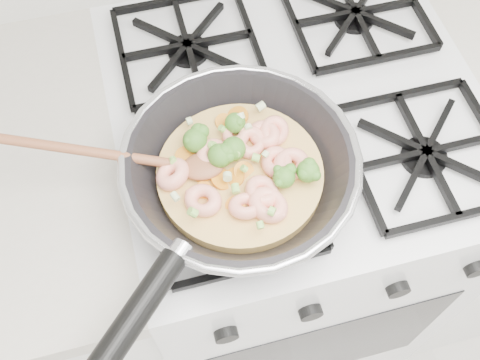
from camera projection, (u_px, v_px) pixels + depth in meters
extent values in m
cube|color=white|center=(281.00, 223.00, 1.31)|extent=(0.60, 0.60, 0.90)
cube|color=black|center=(324.00, 351.00, 1.16)|extent=(0.48, 0.00, 0.40)
cube|color=black|center=(299.00, 98.00, 0.91)|extent=(0.56, 0.56, 0.02)
torus|color=silver|center=(240.00, 160.00, 0.76)|extent=(0.33, 0.33, 0.01)
cylinder|color=black|center=(128.00, 326.00, 0.65)|extent=(0.16, 0.16, 0.03)
cylinder|color=#E2B762|center=(240.00, 174.00, 0.80)|extent=(0.23, 0.23, 0.02)
ellipsoid|color=brown|center=(204.00, 166.00, 0.78)|extent=(0.07, 0.06, 0.02)
cylinder|color=brown|center=(96.00, 153.00, 0.76)|extent=(0.26, 0.09, 0.07)
torus|color=#FFB196|center=(173.00, 174.00, 0.77)|extent=(0.08, 0.08, 0.03)
torus|color=#FFB196|center=(268.00, 205.00, 0.75)|extent=(0.08, 0.08, 0.03)
torus|color=#FFB196|center=(274.00, 131.00, 0.81)|extent=(0.07, 0.07, 0.03)
torus|color=#FFB196|center=(291.00, 164.00, 0.78)|extent=(0.07, 0.07, 0.03)
torus|color=#FFB196|center=(276.00, 162.00, 0.78)|extent=(0.06, 0.05, 0.02)
torus|color=#FFB196|center=(203.00, 200.00, 0.75)|extent=(0.08, 0.08, 0.02)
torus|color=#FFB196|center=(262.00, 192.00, 0.76)|extent=(0.06, 0.06, 0.02)
torus|color=#FFB196|center=(264.00, 135.00, 0.81)|extent=(0.07, 0.07, 0.03)
torus|color=#FFB196|center=(212.00, 154.00, 0.79)|extent=(0.07, 0.07, 0.03)
torus|color=#FFB196|center=(246.00, 206.00, 0.75)|extent=(0.05, 0.05, 0.03)
torus|color=#FFB196|center=(236.00, 134.00, 0.81)|extent=(0.06, 0.06, 0.03)
torus|color=#FFB196|center=(251.00, 142.00, 0.80)|extent=(0.07, 0.07, 0.02)
ellipsoid|color=#4D882C|center=(284.00, 177.00, 0.76)|extent=(0.04, 0.04, 0.03)
ellipsoid|color=#4D882C|center=(308.00, 171.00, 0.76)|extent=(0.04, 0.04, 0.03)
ellipsoid|color=#4D882C|center=(195.00, 140.00, 0.79)|extent=(0.05, 0.05, 0.03)
ellipsoid|color=#4D882C|center=(220.00, 156.00, 0.78)|extent=(0.04, 0.04, 0.03)
ellipsoid|color=#4D882C|center=(235.00, 123.00, 0.80)|extent=(0.04, 0.04, 0.03)
ellipsoid|color=#4D882C|center=(234.00, 149.00, 0.78)|extent=(0.04, 0.04, 0.03)
cylinder|color=orange|center=(270.00, 157.00, 0.80)|extent=(0.03, 0.03, 0.01)
cylinder|color=orange|center=(244.00, 172.00, 0.79)|extent=(0.04, 0.04, 0.01)
cylinder|color=orange|center=(231.00, 125.00, 0.83)|extent=(0.05, 0.05, 0.01)
cylinder|color=orange|center=(204.00, 190.00, 0.77)|extent=(0.03, 0.03, 0.01)
cylinder|color=orange|center=(222.00, 179.00, 0.78)|extent=(0.05, 0.05, 0.01)
cylinder|color=orange|center=(234.00, 177.00, 0.78)|extent=(0.04, 0.04, 0.00)
cylinder|color=orange|center=(223.00, 151.00, 0.80)|extent=(0.04, 0.04, 0.01)
cylinder|color=orange|center=(267.00, 209.00, 0.76)|extent=(0.04, 0.04, 0.01)
cylinder|color=orange|center=(209.00, 170.00, 0.79)|extent=(0.03, 0.03, 0.01)
cylinder|color=orange|center=(235.00, 206.00, 0.76)|extent=(0.03, 0.03, 0.01)
cylinder|color=orange|center=(224.00, 122.00, 0.83)|extent=(0.03, 0.03, 0.01)
cylinder|color=orange|center=(237.00, 117.00, 0.83)|extent=(0.04, 0.04, 0.01)
cylinder|color=orange|center=(203.00, 173.00, 0.78)|extent=(0.04, 0.04, 0.01)
cylinder|color=orange|center=(185.00, 156.00, 0.80)|extent=(0.04, 0.04, 0.00)
cylinder|color=#8ECC51|center=(256.00, 158.00, 0.78)|extent=(0.01, 0.01, 0.01)
cylinder|color=#8ECC51|center=(244.00, 169.00, 0.77)|extent=(0.01, 0.01, 0.01)
cylinder|color=beige|center=(215.00, 150.00, 0.78)|extent=(0.01, 0.01, 0.01)
cylinder|color=beige|center=(261.00, 106.00, 0.82)|extent=(0.01, 0.01, 0.01)
cylinder|color=beige|center=(240.00, 116.00, 0.80)|extent=(0.01, 0.01, 0.01)
cylinder|color=beige|center=(189.00, 121.00, 0.81)|extent=(0.01, 0.01, 0.01)
cylinder|color=beige|center=(175.00, 197.00, 0.74)|extent=(0.01, 0.01, 0.01)
cylinder|color=beige|center=(265.00, 154.00, 0.77)|extent=(0.01, 0.01, 0.01)
cylinder|color=#8ECC51|center=(193.00, 212.00, 0.72)|extent=(0.01, 0.01, 0.01)
cylinder|color=#8ECC51|center=(272.00, 211.00, 0.73)|extent=(0.01, 0.01, 0.01)
cylinder|color=#8ECC51|center=(212.00, 145.00, 0.78)|extent=(0.01, 0.01, 0.01)
cylinder|color=#8ECC51|center=(223.00, 129.00, 0.80)|extent=(0.01, 0.01, 0.01)
cylinder|color=#8ECC51|center=(236.00, 189.00, 0.75)|extent=(0.01, 0.01, 0.01)
cylinder|color=beige|center=(227.00, 177.00, 0.77)|extent=(0.01, 0.01, 0.01)
cylinder|color=#8ECC51|center=(260.00, 225.00, 0.72)|extent=(0.01, 0.01, 0.01)
cylinder|color=#8ECC51|center=(173.00, 160.00, 0.77)|extent=(0.01, 0.01, 0.01)
cylinder|color=#8ECC51|center=(237.00, 152.00, 0.77)|extent=(0.01, 0.01, 0.01)
cylinder|color=beige|center=(248.00, 127.00, 0.80)|extent=(0.01, 0.01, 0.01)
cylinder|color=#8ECC51|center=(235.00, 151.00, 0.78)|extent=(0.01, 0.01, 0.01)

